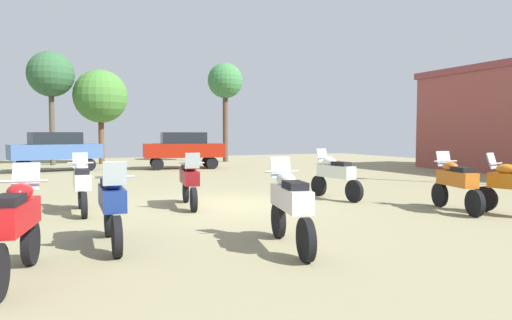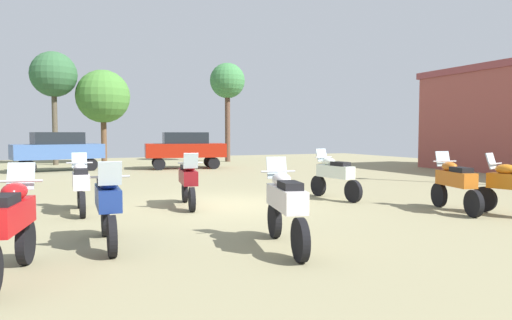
{
  "view_description": "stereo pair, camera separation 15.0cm",
  "coord_description": "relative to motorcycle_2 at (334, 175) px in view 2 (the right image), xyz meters",
  "views": [
    {
      "loc": [
        -4.24,
        -11.39,
        1.94
      ],
      "look_at": [
        2.19,
        2.82,
        1.03
      ],
      "focal_mm": 31.79,
      "sensor_mm": 36.0,
      "label": 1
    },
    {
      "loc": [
        -4.11,
        -11.46,
        1.94
      ],
      "look_at": [
        2.19,
        2.82,
        1.03
      ],
      "focal_mm": 31.79,
      "sensor_mm": 36.0,
      "label": 2
    }
  ],
  "objects": [
    {
      "name": "car_3",
      "position": [
        -7.41,
        14.18,
        0.45
      ],
      "size": [
        4.57,
        2.63,
        2.0
      ],
      "rotation": [
        0.0,
        0.0,
        1.77
      ],
      "color": "black",
      "rests_on": "ground"
    },
    {
      "name": "motorcycle_13",
      "position": [
        -6.69,
        -3.18,
        0.01
      ],
      "size": [
        0.62,
        2.23,
        1.49
      ],
      "rotation": [
        0.0,
        0.0,
        3.11
      ],
      "color": "black",
      "rests_on": "ground"
    },
    {
      "name": "motorcycle_11",
      "position": [
        -4.33,
        0.32,
        -0.01
      ],
      "size": [
        0.68,
        2.24,
        1.44
      ],
      "rotation": [
        0.0,
        0.0,
        2.99
      ],
      "color": "black",
      "rests_on": "ground"
    },
    {
      "name": "tree_3",
      "position": [
        -7.53,
        19.33,
        4.77
      ],
      "size": [
        2.76,
        2.76,
        6.93
      ],
      "color": "#4E4536",
      "rests_on": "ground"
    },
    {
      "name": "car_2",
      "position": [
        -0.97,
        13.17,
        0.45
      ],
      "size": [
        4.51,
        2.38,
        2.0
      ],
      "rotation": [
        0.0,
        0.0,
        1.43
      ],
      "color": "black",
      "rests_on": "ground"
    },
    {
      "name": "motorcycle_6",
      "position": [
        -8.06,
        -4.55,
        0.02
      ],
      "size": [
        0.71,
        2.17,
        1.51
      ],
      "rotation": [
        0.0,
        0.0,
        -0.2
      ],
      "color": "black",
      "rests_on": "ground"
    },
    {
      "name": "motorcycle_8",
      "position": [
        -3.98,
        -4.54,
        0.02
      ],
      "size": [
        0.75,
        2.27,
        1.5
      ],
      "rotation": [
        0.0,
        0.0,
        -0.22
      ],
      "color": "black",
      "rests_on": "ground"
    },
    {
      "name": "ground_plane",
      "position": [
        -3.36,
        0.25,
        -0.73
      ],
      "size": [
        44.0,
        52.0,
        0.02
      ],
      "color": "gray"
    },
    {
      "name": "tree_2",
      "position": [
        3.36,
        18.18,
        4.71
      ],
      "size": [
        2.4,
        2.4,
        6.76
      ],
      "color": "brown",
      "rests_on": "ground"
    },
    {
      "name": "motorcycle_4",
      "position": [
        -6.95,
        0.53,
        -0.01
      ],
      "size": [
        0.62,
        2.13,
        1.44
      ],
      "rotation": [
        0.0,
        0.0,
        -0.01
      ],
      "color": "black",
      "rests_on": "ground"
    },
    {
      "name": "motorcycle_2",
      "position": [
        0.0,
        0.0,
        0.0
      ],
      "size": [
        0.63,
        2.19,
        1.46
      ],
      "rotation": [
        0.0,
        0.0,
        0.11
      ],
      "color": "black",
      "rests_on": "ground"
    },
    {
      "name": "tree_1",
      "position": [
        -4.67,
        19.32,
        3.56
      ],
      "size": [
        3.37,
        3.37,
        5.99
      ],
      "color": "brown",
      "rests_on": "ground"
    },
    {
      "name": "motorcycle_10",
      "position": [
        1.49,
        -3.04,
        -0.0
      ],
      "size": [
        0.8,
        2.08,
        1.47
      ],
      "rotation": [
        0.0,
        0.0,
        -0.28
      ],
      "color": "black",
      "rests_on": "ground"
    }
  ]
}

